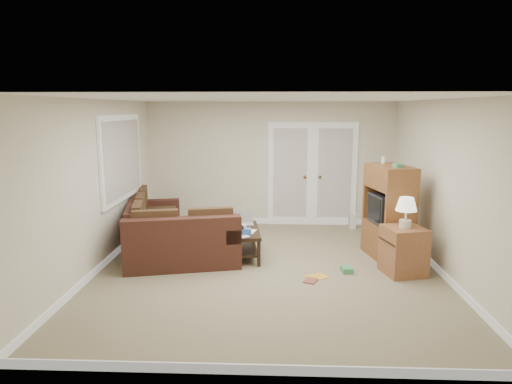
{
  "coord_description": "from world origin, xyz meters",
  "views": [
    {
      "loc": [
        0.09,
        -6.49,
        2.37
      ],
      "look_at": [
        -0.2,
        0.4,
        1.1
      ],
      "focal_mm": 32.0,
      "sensor_mm": 36.0,
      "label": 1
    }
  ],
  "objects_px": {
    "tv_armoire": "(388,212)",
    "side_cabinet": "(404,247)",
    "sectional_sofa": "(166,234)",
    "coffee_table": "(242,241)"
  },
  "relations": [
    {
      "from": "sectional_sofa",
      "to": "side_cabinet",
      "type": "relative_size",
      "value": 2.43
    },
    {
      "from": "sectional_sofa",
      "to": "side_cabinet",
      "type": "bearing_deg",
      "value": -25.55
    },
    {
      "from": "sectional_sofa",
      "to": "tv_armoire",
      "type": "xyz_separation_m",
      "value": [
        3.6,
        -0.06,
        0.43
      ]
    },
    {
      "from": "sectional_sofa",
      "to": "tv_armoire",
      "type": "distance_m",
      "value": 3.62
    },
    {
      "from": "tv_armoire",
      "to": "side_cabinet",
      "type": "distance_m",
      "value": 0.83
    },
    {
      "from": "coffee_table",
      "to": "tv_armoire",
      "type": "height_order",
      "value": "tv_armoire"
    },
    {
      "from": "tv_armoire",
      "to": "side_cabinet",
      "type": "bearing_deg",
      "value": -96.83
    },
    {
      "from": "sectional_sofa",
      "to": "coffee_table",
      "type": "relative_size",
      "value": 2.36
    },
    {
      "from": "sectional_sofa",
      "to": "coffee_table",
      "type": "bearing_deg",
      "value": -17.56
    },
    {
      "from": "coffee_table",
      "to": "side_cabinet",
      "type": "xyz_separation_m",
      "value": [
        2.39,
        -0.72,
        0.16
      ]
    }
  ]
}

